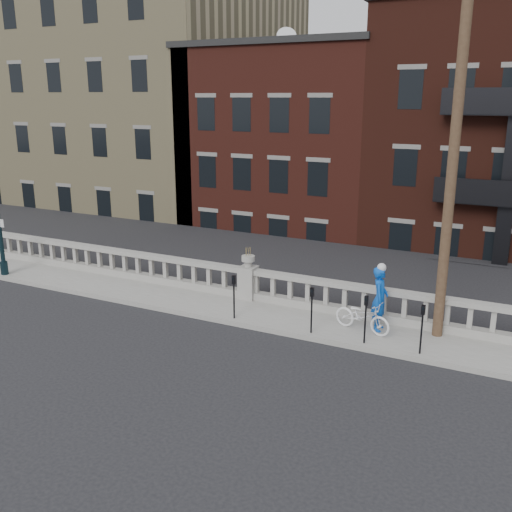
# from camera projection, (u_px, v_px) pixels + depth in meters

# --- Properties ---
(ground) EXTENTS (120.00, 120.00, 0.00)m
(ground) POSITION_uv_depth(u_px,v_px,m) (183.00, 346.00, 15.76)
(ground) COLOR black
(ground) RESTS_ON ground
(sidewalk) EXTENTS (32.00, 2.20, 0.15)m
(sidewalk) POSITION_uv_depth(u_px,v_px,m) (235.00, 309.00, 18.32)
(sidewalk) COLOR gray
(sidewalk) RESTS_ON ground
(balustrade) EXTENTS (28.00, 0.34, 1.03)m
(balustrade) POSITION_uv_depth(u_px,v_px,m) (248.00, 284.00, 18.99)
(balustrade) COLOR gray
(balustrade) RESTS_ON sidewalk
(planter_pedestal) EXTENTS (0.55, 0.55, 1.76)m
(planter_pedestal) POSITION_uv_depth(u_px,v_px,m) (248.00, 279.00, 18.94)
(planter_pedestal) COLOR gray
(planter_pedestal) RESTS_ON sidewalk
(lower_level) EXTENTS (80.00, 44.00, 20.80)m
(lower_level) POSITION_uv_depth(u_px,v_px,m) (400.00, 165.00, 34.65)
(lower_level) COLOR #605E59
(lower_level) RESTS_ON ground
(utility_pole) EXTENTS (1.60, 0.28, 10.00)m
(utility_pole) POSITION_uv_depth(u_px,v_px,m) (454.00, 154.00, 14.78)
(utility_pole) COLOR #422D1E
(utility_pole) RESTS_ON sidewalk
(parking_meter_a) EXTENTS (0.10, 0.09, 1.36)m
(parking_meter_a) POSITION_uv_depth(u_px,v_px,m) (234.00, 292.00, 17.15)
(parking_meter_a) COLOR black
(parking_meter_a) RESTS_ON sidewalk
(parking_meter_b) EXTENTS (0.10, 0.09, 1.36)m
(parking_meter_b) POSITION_uv_depth(u_px,v_px,m) (312.00, 305.00, 16.07)
(parking_meter_b) COLOR black
(parking_meter_b) RESTS_ON sidewalk
(parking_meter_c) EXTENTS (0.10, 0.09, 1.36)m
(parking_meter_c) POSITION_uv_depth(u_px,v_px,m) (366.00, 314.00, 15.40)
(parking_meter_c) COLOR black
(parking_meter_c) RESTS_ON sidewalk
(parking_meter_d) EXTENTS (0.10, 0.09, 1.36)m
(parking_meter_d) POSITION_uv_depth(u_px,v_px,m) (422.00, 324.00, 14.76)
(parking_meter_d) COLOR black
(parking_meter_d) RESTS_ON sidewalk
(bicycle) EXTENTS (1.83, 0.99, 0.91)m
(bicycle) POSITION_uv_depth(u_px,v_px,m) (362.00, 316.00, 16.31)
(bicycle) COLOR white
(bicycle) RESTS_ON sidewalk
(cyclist) EXTENTS (0.53, 0.74, 1.89)m
(cyclist) POSITION_uv_depth(u_px,v_px,m) (380.00, 299.00, 16.29)
(cyclist) COLOR blue
(cyclist) RESTS_ON sidewalk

